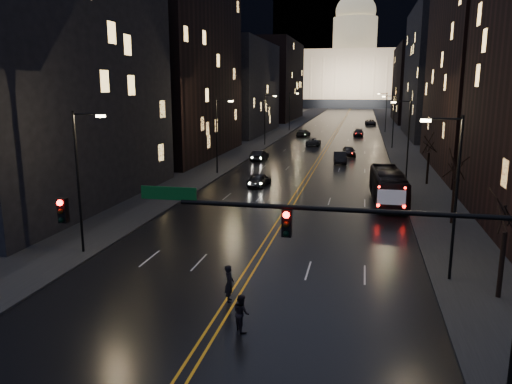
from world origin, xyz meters
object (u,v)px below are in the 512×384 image
Objects in this scene: bus at (388,186)px; pedestrian_a at (229,284)px; traffic_signal at (354,241)px; oncoming_car_a at (259,180)px; pedestrian_b at (241,313)px; receding_car_a at (340,158)px; oncoming_car_b at (259,156)px.

bus reaches higher than pedestrian_a.
bus is (2.59, 28.75, -3.60)m from traffic_signal.
oncoming_car_a is 31.98m from pedestrian_b.
traffic_signal is 35.52m from oncoming_car_a.
traffic_signal is 52.05m from receding_car_a.
pedestrian_b reaches higher than receding_car_a.
traffic_signal reaches higher than bus.
oncoming_car_b is at bearing 174.87° from receding_car_a.
traffic_signal reaches higher than pedestrian_b.
traffic_signal is 29.09m from bus.
oncoming_car_b is (-14.12, 51.81, -4.37)m from traffic_signal.
pedestrian_a is at bearing -98.96° from receding_car_a.
traffic_signal is 3.88× the size of oncoming_car_b.
bus is 2.24× the size of receding_car_a.
oncoming_car_a is 19.65m from receding_car_a.
traffic_signal is 4.07× the size of oncoming_car_a.
receding_car_a is (-2.78, 51.80, -4.31)m from traffic_signal.
oncoming_car_a is (-10.40, 33.68, -4.38)m from traffic_signal.
oncoming_car_b is at bearing 122.51° from bus.
pedestrian_a is (-8.55, -23.74, -0.56)m from bus.
pedestrian_b reaches higher than oncoming_car_b.
oncoming_car_b is at bearing -26.48° from pedestrian_b.
oncoming_car_a is 0.95× the size of oncoming_car_b.
oncoming_car_b is 2.35× the size of pedestrian_a.
pedestrian_b is at bearing -108.74° from bus.
oncoming_car_a is at bearing 155.78° from bus.
receding_car_a is at bearing -39.46° from pedestrian_b.
bus reaches higher than oncoming_car_b.
pedestrian_b is (9.45, -49.59, 0.10)m from oncoming_car_b.
pedestrian_a is (-3.18, -46.79, 0.15)m from receding_car_a.
traffic_signal is at bearing 113.59° from oncoming_car_a.
traffic_signal reaches higher than oncoming_car_b.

